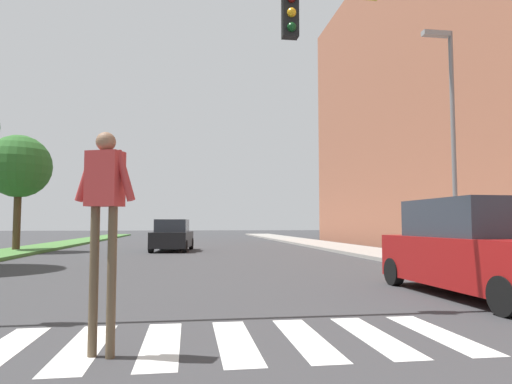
# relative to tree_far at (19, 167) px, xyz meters

# --- Properties ---
(ground_plane) EXTENTS (140.00, 140.00, 0.00)m
(ground_plane) POSITION_rel_tree_far_xyz_m (8.82, 3.58, -4.38)
(ground_plane) COLOR #38383A
(crosswalk) EXTENTS (6.75, 2.20, 0.01)m
(crosswalk) POSITION_rel_tree_far_xyz_m (8.82, -19.00, -4.37)
(crosswalk) COLOR silver
(crosswalk) RESTS_ON ground_plane
(median_strip) EXTENTS (2.55, 64.00, 0.15)m
(median_strip) POSITION_rel_tree_far_xyz_m (0.30, 1.58, -4.30)
(median_strip) COLOR #477A38
(median_strip) RESTS_ON ground_plane
(tree_far) EXTENTS (3.22, 3.22, 5.87)m
(tree_far) POSITION_rel_tree_far_xyz_m (0.00, 0.00, 0.00)
(tree_far) COLOR #4C3823
(tree_far) RESTS_ON median_strip
(sidewalk_right) EXTENTS (3.00, 64.00, 0.15)m
(sidewalk_right) POSITION_rel_tree_far_xyz_m (17.49, 1.58, -4.30)
(sidewalk_right) COLOR #9E9991
(sidewalk_right) RESTS_ON ground_plane
(street_lamp_right) EXTENTS (1.02, 0.24, 7.50)m
(street_lamp_right) POSITION_rel_tree_far_xyz_m (16.89, -11.55, 0.22)
(street_lamp_right) COLOR slate
(street_lamp_right) RESTS_ON sidewalk_right
(pedestrian_performer) EXTENTS (0.72, 0.36, 2.49)m
(pedestrian_performer) POSITION_rel_tree_far_xyz_m (7.75, -19.46, -2.71)
(pedestrian_performer) COLOR brown
(pedestrian_performer) RESTS_ON ground_plane
(suv_crossing) EXTENTS (2.07, 4.65, 1.97)m
(suv_crossing) POSITION_rel_tree_far_xyz_m (14.44, -16.22, -3.45)
(suv_crossing) COLOR maroon
(suv_crossing) RESTS_ON ground_plane
(sedan_midblock) EXTENTS (2.28, 4.26, 1.68)m
(sedan_midblock) POSITION_rel_tree_far_xyz_m (7.84, -0.06, -3.60)
(sedan_midblock) COLOR black
(sedan_midblock) RESTS_ON ground_plane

